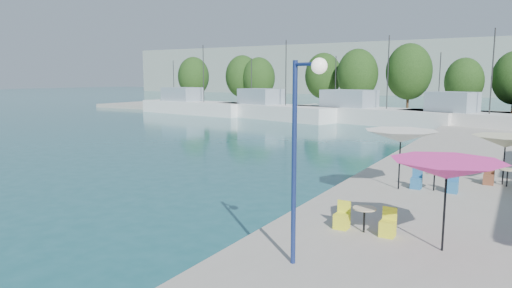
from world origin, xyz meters
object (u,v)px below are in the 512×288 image
Objects in this scene: umbrella_white at (401,136)px; umbrella_cream at (506,142)px; trawler_01 at (193,106)px; trawler_04 at (469,120)px; trawler_03 at (367,114)px; trawler_02 at (273,110)px; umbrella_pink at (447,170)px; street_lamp at (304,125)px.

umbrella_white is 4.85m from umbrella_cream.
trawler_01 is at bearing 143.17° from umbrella_cream.
trawler_03 is at bearing -171.97° from trawler_04.
trawler_02 reaches higher than umbrella_pink.
trawler_04 reaches higher than umbrella_cream.
trawler_01 is 57.40m from street_lamp.
trawler_01 is 1.01× the size of trawler_02.
trawler_04 is 39.77m from street_lamp.
umbrella_white is (-2.65, 6.38, 0.01)m from umbrella_pink.
trawler_02 is at bearing 123.88° from umbrella_pink.
trawler_04 is 27.59m from umbrella_cream.
umbrella_pink is at bearing -39.88° from trawler_02.
street_lamp is at bearing -134.03° from umbrella_pink.
trawler_03 is 1.30× the size of trawler_04.
umbrella_cream is at bearing -28.61° from trawler_01.
umbrella_pink is (40.29, -40.46, 1.74)m from trawler_01.
street_lamp is (-2.80, -2.89, 1.27)m from umbrella_pink.
trawler_02 and trawler_03 have the same top height.
trawler_01 is 26.35m from trawler_03.
trawler_04 is 5.17× the size of umbrella_white.
trawler_01 is 50.81m from umbrella_white.
trawler_01 is at bearing 137.84° from umbrella_white.
trawler_03 is 6.73× the size of umbrella_white.
trawler_01 is 6.27× the size of umbrella_white.
umbrella_pink is 0.59× the size of street_lamp.
trawler_02 is 6.78× the size of umbrella_cream.
umbrella_white is at bearing 112.53° from umbrella_pink.
trawler_01 is at bearing -169.96° from trawler_03.
street_lamp is (23.40, -41.91, 3.02)m from trawler_02.
umbrella_white is 0.59× the size of street_lamp.
trawler_02 is 40.20m from umbrella_cream.
trawler_03 is at bearing 109.61° from umbrella_pink.
umbrella_cream is 13.08m from street_lamp.
trawler_04 is at bearing 2.57° from trawler_01.
umbrella_pink is (26.20, -39.02, 1.74)m from trawler_02.
trawler_02 reaches higher than umbrella_white.
umbrella_cream is (41.34, -30.96, 1.41)m from trawler_01.
umbrella_white is (23.55, -32.63, 1.75)m from trawler_02.
umbrella_white is 9.37m from street_lamp.
trawler_01 reaches higher than umbrella_white.
trawler_04 reaches higher than umbrella_white.
trawler_01 is 3.72× the size of street_lamp.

